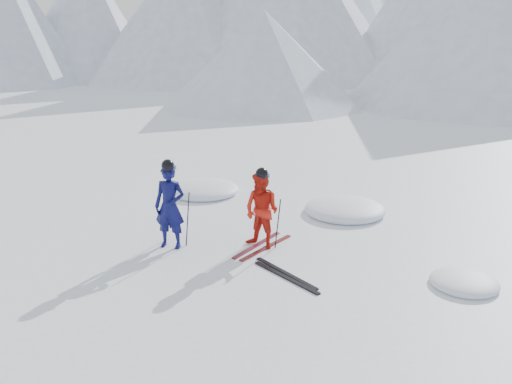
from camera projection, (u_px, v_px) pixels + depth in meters
The scene contains 12 objects.
ground at pixel (316, 270), 10.23m from camera, with size 160.00×160.00×0.00m, color white.
skier_blue at pixel (170, 207), 11.06m from camera, with size 0.64×0.42×1.76m, color #0B0D46.
skier_red at pixel (262, 211), 11.08m from camera, with size 0.78×0.61×1.60m, color red.
pole_blue_left at pixel (165, 215), 11.43m from camera, with size 0.02×0.02×1.18m, color black.
pole_blue_right at pixel (188, 219), 11.20m from camera, with size 0.02×0.02×1.18m, color black.
pole_red_left at pixel (257, 217), 11.51m from camera, with size 0.02×0.02×1.07m, color black.
pole_red_right at pixel (278, 224), 11.10m from camera, with size 0.02×0.02×1.07m, color black.
ski_worn_left at pixel (257, 245), 11.37m from camera, with size 0.09×1.70×0.03m, color black.
ski_worn_right at pixel (266, 248), 11.23m from camera, with size 0.09×1.70×0.03m, color black.
ski_loose_a at pixel (286, 273), 10.05m from camera, with size 0.09×1.70×0.03m, color black.
ski_loose_b at pixel (286, 277), 9.88m from camera, with size 0.09×1.70×0.03m, color black.
snow_lumps at pixel (285, 208), 13.75m from camera, with size 9.10×3.91×0.44m.
Camera 1 is at (4.60, -8.25, 4.34)m, focal length 38.00 mm.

